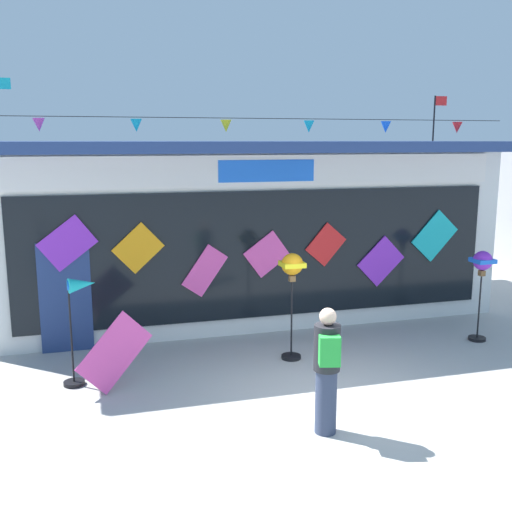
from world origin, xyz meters
name	(u,v)px	position (x,y,z in m)	size (l,w,h in m)	color
ground_plane	(330,405)	(0.00, 0.00, 0.00)	(80.00, 80.00, 0.00)	#ADAAA5
kite_shop_building	(238,224)	(0.04, 5.59, 1.89)	(10.76, 5.48, 4.97)	silver
wind_spinner_far_left	(80,308)	(-3.42, 1.74, 1.23)	(0.59, 0.33, 1.72)	black
wind_spinner_left	(292,274)	(0.07, 1.91, 1.51)	(0.38, 0.38, 1.87)	black
wind_spinner_center_left	(482,269)	(3.80, 1.87, 1.38)	(0.37, 0.37, 1.73)	black
person_near_camera	(327,368)	(-0.39, -0.76, 0.89)	(0.36, 0.47, 1.68)	#333D56
display_kite_on_ground	(114,352)	(-2.95, 1.40, 0.59)	(0.61, 0.03, 1.12)	#EA4CA3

